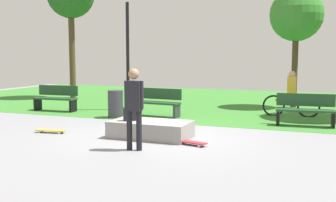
# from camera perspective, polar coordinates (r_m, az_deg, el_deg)

# --- Properties ---
(ground_plane) EXTENTS (28.00, 28.00, 0.00)m
(ground_plane) POSITION_cam_1_polar(r_m,az_deg,el_deg) (10.08, -1.53, -5.03)
(ground_plane) COLOR gray
(grass_lawn) EXTENTS (26.60, 12.06, 0.01)m
(grass_lawn) POSITION_cam_1_polar(r_m,az_deg,el_deg) (17.61, 8.63, -0.13)
(grass_lawn) COLOR #387A2D
(grass_lawn) RESTS_ON ground_plane
(concrete_ledge) EXTENTS (1.94, 1.04, 0.41)m
(concrete_ledge) POSITION_cam_1_polar(r_m,az_deg,el_deg) (9.95, -2.44, -3.98)
(concrete_ledge) COLOR gray
(concrete_ledge) RESTS_ON ground_plane
(backpack_on_ledge) EXTENTS (0.34, 0.33, 0.32)m
(backpack_on_ledge) POSITION_cam_1_polar(r_m,az_deg,el_deg) (9.99, -5.40, -1.84)
(backpack_on_ledge) COLOR black
(backpack_on_ledge) RESTS_ON concrete_ledge
(skater_performing_trick) EXTENTS (0.43, 0.23, 1.73)m
(skater_performing_trick) POSITION_cam_1_polar(r_m,az_deg,el_deg) (8.57, -4.78, -0.23)
(skater_performing_trick) COLOR black
(skater_performing_trick) RESTS_ON ground_plane
(skateboard_by_ledge) EXTENTS (0.82, 0.39, 0.08)m
(skateboard_by_ledge) POSITION_cam_1_polar(r_m,az_deg,el_deg) (9.19, 3.11, -5.75)
(skateboard_by_ledge) COLOR #A5262D
(skateboard_by_ledge) RESTS_ON ground_plane
(skateboard_spare) EXTENTS (0.82, 0.32, 0.08)m
(skateboard_spare) POSITION_cam_1_polar(r_m,az_deg,el_deg) (10.99, -16.09, -3.97)
(skateboard_spare) COLOR gold
(skateboard_spare) RESTS_ON ground_plane
(park_bench_far_left) EXTENTS (1.63, 0.59, 0.91)m
(park_bench_far_left) POSITION_cam_1_polar(r_m,az_deg,el_deg) (12.17, 18.65, -1.08)
(park_bench_far_left) COLOR #1E4223
(park_bench_far_left) RESTS_ON ground_plane
(park_bench_far_right) EXTENTS (1.63, 0.61, 0.91)m
(park_bench_far_right) POSITION_cam_1_polar(r_m,az_deg,el_deg) (13.37, -1.50, -0.09)
(park_bench_far_right) COLOR #1E4223
(park_bench_far_right) RESTS_ON ground_plane
(park_bench_center_lawn) EXTENTS (1.62, 0.55, 0.91)m
(park_bench_center_lawn) POSITION_cam_1_polar(r_m,az_deg,el_deg) (15.17, -15.37, 0.47)
(park_bench_center_lawn) COLOR #1E4223
(park_bench_center_lawn) RESTS_ON ground_plane
(tree_young_birch) EXTENTS (1.99, 1.99, 4.50)m
(tree_young_birch) POSITION_cam_1_polar(r_m,az_deg,el_deg) (16.35, 17.51, 11.30)
(tree_young_birch) COLOR #4C3823
(tree_young_birch) RESTS_ON grass_lawn
(lamp_post) EXTENTS (0.28, 0.28, 4.14)m
(lamp_post) POSITION_cam_1_polar(r_m,az_deg,el_deg) (14.95, -5.67, 8.42)
(lamp_post) COLOR black
(lamp_post) RESTS_ON ground_plane
(trash_bin) EXTENTS (0.48, 0.48, 0.88)m
(trash_bin) POSITION_cam_1_polar(r_m,az_deg,el_deg) (13.16, -7.35, -0.42)
(trash_bin) COLOR #333338
(trash_bin) RESTS_ON ground_plane
(cyclist_on_bicycle) EXTENTS (1.82, 0.22, 1.52)m
(cyclist_on_bicycle) POSITION_cam_1_polar(r_m,az_deg,el_deg) (13.90, 16.85, 0.52)
(cyclist_on_bicycle) COLOR black
(cyclist_on_bicycle) RESTS_ON ground_plane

